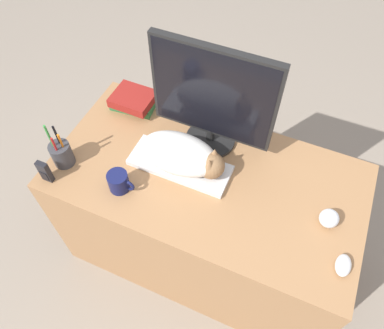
% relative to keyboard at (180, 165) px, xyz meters
% --- Properties ---
extents(ground_plane, '(12.00, 12.00, 0.00)m').
position_rel_keyboard_xyz_m(ground_plane, '(0.12, -0.33, -0.72)').
color(ground_plane, gray).
extents(desk, '(1.28, 0.67, 0.71)m').
position_rel_keyboard_xyz_m(desk, '(0.12, 0.00, -0.37)').
color(desk, '#9E7047').
rests_on(desk, ground_plane).
extents(keyboard, '(0.42, 0.16, 0.02)m').
position_rel_keyboard_xyz_m(keyboard, '(0.00, 0.00, 0.00)').
color(keyboard, silver).
rests_on(keyboard, desk).
extents(cat, '(0.35, 0.19, 0.13)m').
position_rel_keyboard_xyz_m(cat, '(0.02, 0.00, 0.08)').
color(cat, white).
rests_on(cat, keyboard).
extents(monitor, '(0.50, 0.21, 0.48)m').
position_rel_keyboard_xyz_m(monitor, '(0.06, 0.18, 0.24)').
color(monitor, black).
rests_on(monitor, desk).
extents(computer_mouse, '(0.05, 0.08, 0.04)m').
position_rel_keyboard_xyz_m(computer_mouse, '(0.69, -0.16, 0.01)').
color(computer_mouse, silver).
rests_on(computer_mouse, desk).
extents(coffee_mug, '(0.11, 0.08, 0.08)m').
position_rel_keyboard_xyz_m(coffee_mug, '(-0.17, -0.19, 0.03)').
color(coffee_mug, '#141947').
rests_on(coffee_mug, desk).
extents(pen_cup, '(0.08, 0.08, 0.22)m').
position_rel_keyboard_xyz_m(pen_cup, '(-0.45, -0.17, 0.05)').
color(pen_cup, '#38383D').
rests_on(pen_cup, desk).
extents(baseball, '(0.07, 0.07, 0.07)m').
position_rel_keyboard_xyz_m(baseball, '(0.61, -0.01, 0.02)').
color(baseball, silver).
rests_on(baseball, desk).
extents(phone, '(0.05, 0.02, 0.11)m').
position_rel_keyboard_xyz_m(phone, '(-0.46, -0.27, 0.04)').
color(phone, black).
rests_on(phone, desk).
extents(book_stack, '(0.21, 0.16, 0.08)m').
position_rel_keyboard_xyz_m(book_stack, '(-0.34, 0.23, 0.03)').
color(book_stack, '#2D6B38').
rests_on(book_stack, desk).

